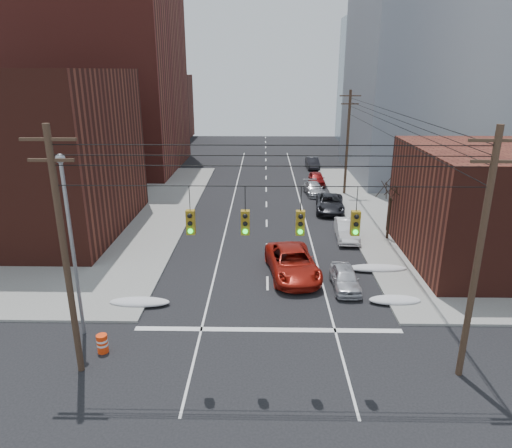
{
  "coord_description": "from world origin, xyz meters",
  "views": [
    {
      "loc": [
        -0.26,
        -14.32,
        12.91
      ],
      "look_at": [
        -0.78,
        14.92,
        3.0
      ],
      "focal_mm": 32.0,
      "sensor_mm": 36.0,
      "label": 1
    }
  ],
  "objects_px": {
    "parked_car_e": "(317,179)",
    "parked_car_d": "(314,189)",
    "parked_car_b": "(347,230)",
    "construction_barrel": "(102,343)",
    "lot_car_a": "(103,216)",
    "lot_car_b": "(89,215)",
    "lot_car_c": "(51,211)",
    "parked_car_c": "(330,203)",
    "red_pickup": "(292,263)",
    "lot_car_d": "(80,205)",
    "parked_car_f": "(312,163)",
    "parked_car_a": "(345,278)"
  },
  "relations": [
    {
      "from": "parked_car_f",
      "to": "parked_car_c",
      "type": "bearing_deg",
      "value": -92.8
    },
    {
      "from": "parked_car_b",
      "to": "lot_car_d",
      "type": "relative_size",
      "value": 1.23
    },
    {
      "from": "parked_car_c",
      "to": "construction_barrel",
      "type": "height_order",
      "value": "parked_car_c"
    },
    {
      "from": "lot_car_a",
      "to": "parked_car_c",
      "type": "bearing_deg",
      "value": -75.96
    },
    {
      "from": "red_pickup",
      "to": "lot_car_d",
      "type": "distance_m",
      "value": 23.49
    },
    {
      "from": "parked_car_c",
      "to": "lot_car_c",
      "type": "bearing_deg",
      "value": -166.57
    },
    {
      "from": "red_pickup",
      "to": "lot_car_d",
      "type": "xyz_separation_m",
      "value": [
        -19.24,
        13.48,
        -0.1
      ]
    },
    {
      "from": "parked_car_c",
      "to": "lot_car_b",
      "type": "height_order",
      "value": "lot_car_b"
    },
    {
      "from": "red_pickup",
      "to": "lot_car_a",
      "type": "xyz_separation_m",
      "value": [
        -16.0,
        10.21,
        -0.11
      ]
    },
    {
      "from": "parked_car_b",
      "to": "parked_car_d",
      "type": "distance_m",
      "value": 13.85
    },
    {
      "from": "lot_car_c",
      "to": "lot_car_b",
      "type": "bearing_deg",
      "value": -112.09
    },
    {
      "from": "lot_car_a",
      "to": "red_pickup",
      "type": "bearing_deg",
      "value": -120.33
    },
    {
      "from": "lot_car_c",
      "to": "lot_car_d",
      "type": "distance_m",
      "value": 2.89
    },
    {
      "from": "lot_car_b",
      "to": "lot_car_a",
      "type": "bearing_deg",
      "value": -99.11
    },
    {
      "from": "red_pickup",
      "to": "lot_car_b",
      "type": "xyz_separation_m",
      "value": [
        -17.11,
        9.92,
        0.04
      ]
    },
    {
      "from": "parked_car_b",
      "to": "parked_car_f",
      "type": "xyz_separation_m",
      "value": [
        0.0,
        27.75,
        -0.02
      ]
    },
    {
      "from": "lot_car_a",
      "to": "lot_car_b",
      "type": "xyz_separation_m",
      "value": [
        -1.11,
        -0.29,
        0.14
      ]
    },
    {
      "from": "red_pickup",
      "to": "parked_car_f",
      "type": "relative_size",
      "value": 1.42
    },
    {
      "from": "lot_car_a",
      "to": "construction_barrel",
      "type": "height_order",
      "value": "lot_car_a"
    },
    {
      "from": "parked_car_a",
      "to": "lot_car_c",
      "type": "relative_size",
      "value": 0.81
    },
    {
      "from": "parked_car_b",
      "to": "lot_car_b",
      "type": "relative_size",
      "value": 0.83
    },
    {
      "from": "parked_car_c",
      "to": "lot_car_b",
      "type": "relative_size",
      "value": 1.0
    },
    {
      "from": "parked_car_d",
      "to": "parked_car_c",
      "type": "bearing_deg",
      "value": -88.49
    },
    {
      "from": "parked_car_a",
      "to": "lot_car_d",
      "type": "distance_m",
      "value": 27.12
    },
    {
      "from": "parked_car_d",
      "to": "lot_car_c",
      "type": "height_order",
      "value": "lot_car_c"
    },
    {
      "from": "lot_car_b",
      "to": "lot_car_c",
      "type": "distance_m",
      "value": 4.1
    },
    {
      "from": "parked_car_b",
      "to": "construction_barrel",
      "type": "height_order",
      "value": "parked_car_b"
    },
    {
      "from": "lot_car_b",
      "to": "parked_car_f",
      "type": "bearing_deg",
      "value": -65.33
    },
    {
      "from": "parked_car_a",
      "to": "lot_car_d",
      "type": "bearing_deg",
      "value": 145.49
    },
    {
      "from": "construction_barrel",
      "to": "lot_car_c",
      "type": "bearing_deg",
      "value": 119.62
    },
    {
      "from": "parked_car_a",
      "to": "lot_car_d",
      "type": "xyz_separation_m",
      "value": [
        -22.4,
        15.29,
        0.12
      ]
    },
    {
      "from": "parked_car_f",
      "to": "parked_car_a",
      "type": "bearing_deg",
      "value": -94.37
    },
    {
      "from": "parked_car_f",
      "to": "lot_car_b",
      "type": "relative_size",
      "value": 0.81
    },
    {
      "from": "parked_car_f",
      "to": "lot_car_d",
      "type": "height_order",
      "value": "parked_car_f"
    },
    {
      "from": "lot_car_a",
      "to": "parked_car_d",
      "type": "bearing_deg",
      "value": -59.47
    },
    {
      "from": "parked_car_b",
      "to": "lot_car_d",
      "type": "xyz_separation_m",
      "value": [
        -24.0,
        6.55,
        0.03
      ]
    },
    {
      "from": "lot_car_b",
      "to": "lot_car_d",
      "type": "height_order",
      "value": "lot_car_b"
    },
    {
      "from": "parked_car_d",
      "to": "construction_barrel",
      "type": "distance_m",
      "value": 32.36
    },
    {
      "from": "red_pickup",
      "to": "construction_barrel",
      "type": "distance_m",
      "value": 13.07
    },
    {
      "from": "lot_car_b",
      "to": "lot_car_c",
      "type": "relative_size",
      "value": 1.14
    },
    {
      "from": "parked_car_c",
      "to": "lot_car_b",
      "type": "distance_m",
      "value": 22.02
    },
    {
      "from": "lot_car_a",
      "to": "lot_car_b",
      "type": "distance_m",
      "value": 1.16
    },
    {
      "from": "parked_car_c",
      "to": "construction_barrel",
      "type": "xyz_separation_m",
      "value": [
        -14.04,
        -23.33,
        -0.3
      ]
    },
    {
      "from": "parked_car_d",
      "to": "parked_car_e",
      "type": "bearing_deg",
      "value": 73.34
    },
    {
      "from": "parked_car_d",
      "to": "parked_car_f",
      "type": "distance_m",
      "value": 14.01
    },
    {
      "from": "parked_car_e",
      "to": "parked_car_d",
      "type": "bearing_deg",
      "value": -99.88
    },
    {
      "from": "construction_barrel",
      "to": "parked_car_b",
      "type": "bearing_deg",
      "value": 47.68
    },
    {
      "from": "parked_car_a",
      "to": "lot_car_a",
      "type": "distance_m",
      "value": 22.61
    },
    {
      "from": "parked_car_c",
      "to": "construction_barrel",
      "type": "bearing_deg",
      "value": -114.96
    },
    {
      "from": "parked_car_a",
      "to": "parked_car_d",
      "type": "bearing_deg",
      "value": 88.87
    }
  ]
}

